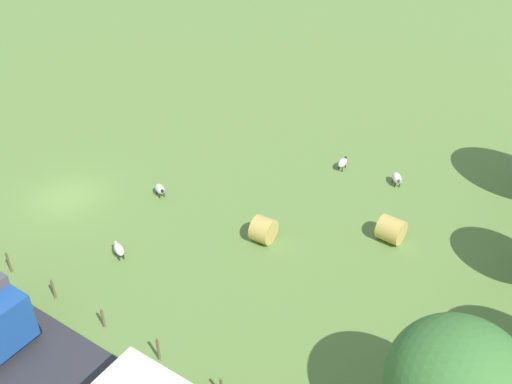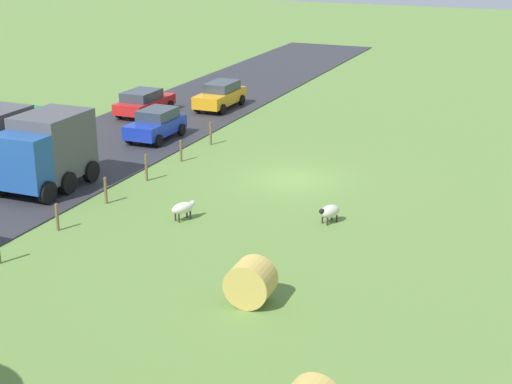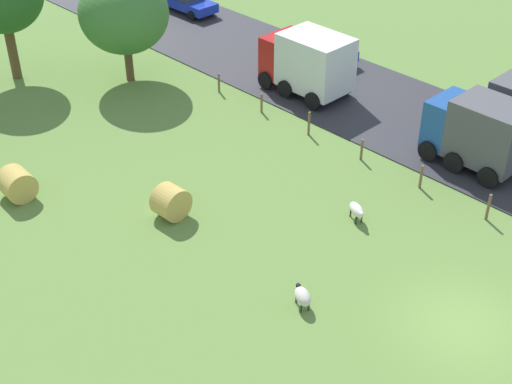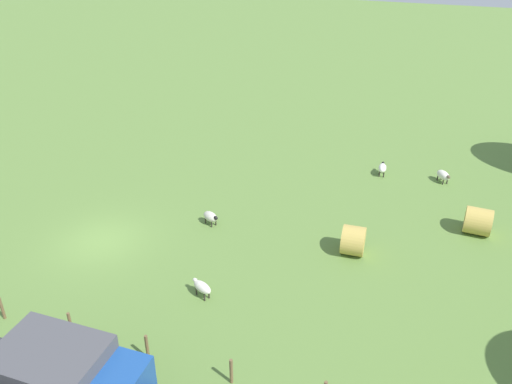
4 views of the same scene
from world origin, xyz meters
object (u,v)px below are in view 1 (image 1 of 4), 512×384
Objects in this scene: hay_bale_1 at (263,230)px; tree_2 at (458,383)px; sheep_2 at (160,189)px; sheep_0 at (119,249)px; sheep_1 at (397,178)px; sheep_3 at (343,163)px; hay_bale_0 at (391,230)px.

tree_2 is (6.63, 11.93, 3.15)m from hay_bale_1.
sheep_2 is 20.80m from tree_2.
sheep_0 is 7.63m from hay_bale_1.
sheep_0 is at bearing -46.24° from hay_bale_1.
tree_2 is at bearing 60.95° from hay_bale_1.
hay_bale_1 reaches higher than sheep_2.
sheep_1 is 14.45m from sheep_2.
tree_2 reaches higher than sheep_2.
sheep_0 is at bearing -22.37° from sheep_3.
hay_bale_0 reaches higher than sheep_2.
hay_bale_0 is at bearing 124.04° from hay_bale_1.
sheep_1 is at bearing 128.29° from sheep_2.
tree_2 is (10.45, 6.26, 3.17)m from hay_bale_0.
sheep_0 is 0.99× the size of sheep_1.
sheep_0 is 1.04× the size of sheep_2.
sheep_2 is 0.18× the size of tree_2.
sheep_2 is at bearing -109.19° from tree_2.
sheep_0 is 0.79× the size of hay_bale_1.
hay_bale_1 reaches higher than sheep_0.
hay_bale_1 is at bearing -1.94° from sheep_3.
tree_2 reaches higher than sheep_0.
hay_bale_1 is (3.83, -5.67, 0.02)m from hay_bale_0.
hay_bale_0 is at bearing 105.79° from sheep_2.
sheep_3 is (0.23, -3.59, 0.02)m from sheep_1.
sheep_3 is 7.34m from hay_bale_0.
sheep_2 is (-5.39, -1.95, -0.03)m from sheep_0.
sheep_3 is 19.64m from tree_2.
sheep_0 is at bearing -33.22° from sheep_1.
sheep_3 is at bearing 157.63° from sheep_0.
sheep_3 is (-14.11, 5.81, 0.00)m from sheep_0.
tree_2 is at bearing 85.56° from sheep_0.
hay_bale_1 is (-5.27, 5.51, 0.22)m from sheep_0.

